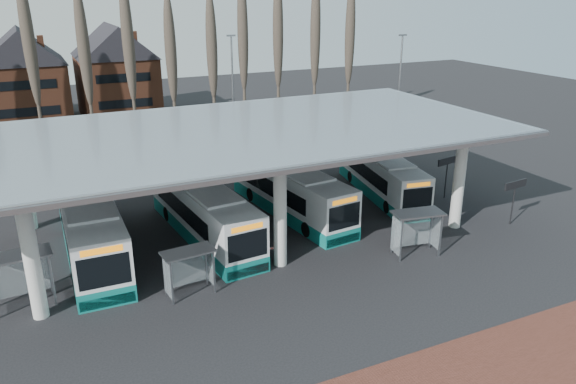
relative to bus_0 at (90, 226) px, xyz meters
name	(u,v)px	position (x,y,z in m)	size (l,w,h in m)	color
ground	(301,285)	(9.02, -8.23, -1.65)	(140.00, 140.00, 0.00)	black
station_canopy	(241,139)	(9.02, -0.23, 4.04)	(32.00, 16.00, 6.34)	silver
poplar_row	(147,47)	(9.02, 24.77, 7.13)	(45.10, 1.10, 14.50)	#473D33
lamp_post_b	(233,90)	(15.02, 17.77, 3.69)	(0.80, 0.16, 10.17)	slate
lamp_post_c	(399,89)	(29.02, 11.77, 3.69)	(0.80, 0.16, 10.17)	slate
bus_0	(90,226)	(0.00, 0.00, 0.00)	(2.87, 12.61, 3.49)	white
bus_1	(203,212)	(6.41, -0.42, -0.10)	(3.52, 11.99, 3.28)	white
bus_2	(290,191)	(12.66, 0.71, -0.12)	(3.78, 11.87, 3.24)	white
bus_3	(381,175)	(20.10, 1.14, -0.23)	(4.13, 11.07, 3.01)	white
shelter_0	(20,268)	(-3.57, -4.30, 0.30)	(2.95, 1.60, 2.67)	gray
shelter_1	(188,262)	(3.74, -6.58, 0.05)	(2.61, 1.48, 2.33)	gray
shelter_2	(416,223)	(16.35, -7.76, 0.22)	(2.97, 1.85, 2.57)	gray
info_sign_0	(515,188)	(24.48, -6.95, 0.78)	(1.94, 0.33, 2.89)	black
info_sign_1	(448,164)	(23.83, -1.43, 0.87)	(2.00, 0.53, 3.00)	black
barrier	(264,250)	(8.30, -5.22, -0.86)	(2.03, 0.69, 1.02)	black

